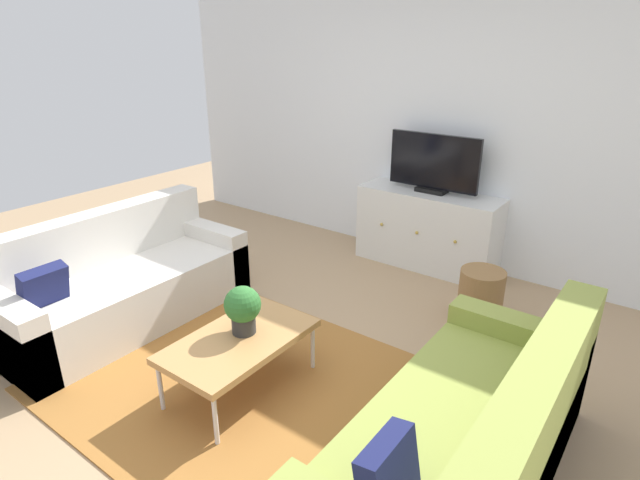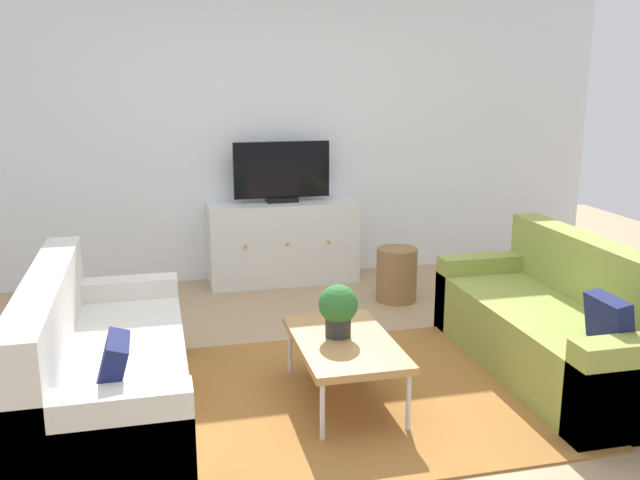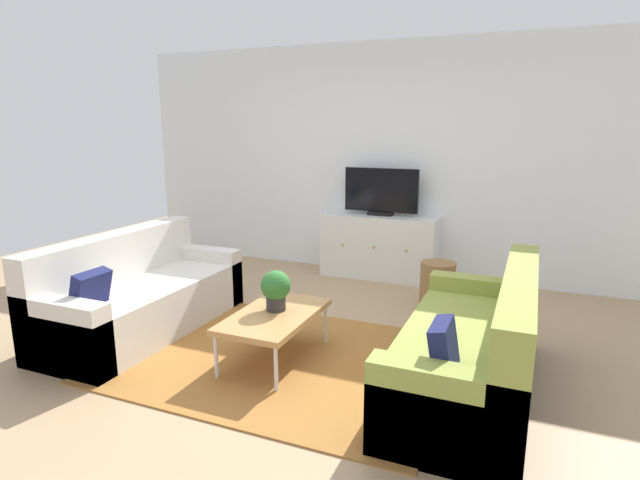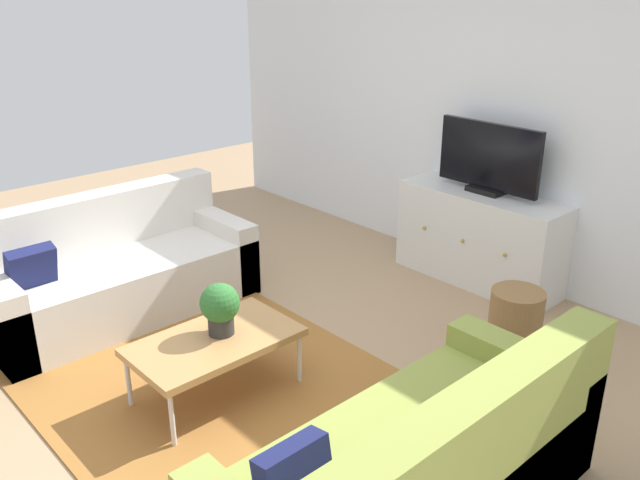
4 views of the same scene
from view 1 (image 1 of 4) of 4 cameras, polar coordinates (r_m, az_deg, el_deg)
The scene contains 10 objects.
ground_plane at distance 3.54m, azimuth -6.01°, elevation -14.86°, with size 10.00×10.00×0.00m, color tan.
wall_back at distance 5.07m, azimuth 13.56°, elevation 12.62°, with size 6.40×0.12×2.70m, color white.
area_rug at distance 3.46m, azimuth -7.75°, elevation -15.92°, with size 2.50×1.90×0.01m, color #9E662D.
couch_left_side at distance 4.33m, azimuth -21.40°, elevation -4.75°, with size 0.80×1.89×0.84m.
couch_right_side at distance 2.73m, azimuth 16.73°, elevation -21.37°, with size 0.80×1.89×0.84m.
coffee_table at distance 3.27m, azimuth -8.94°, elevation -11.10°, with size 0.55×0.95×0.38m.
potted_plant at distance 3.22m, azimuth -8.59°, elevation -7.46°, with size 0.23×0.23×0.31m.
tv_console at distance 5.04m, azimuth 11.84°, elevation 1.16°, with size 1.34×0.47×0.74m.
flat_screen_tv at distance 4.88m, azimuth 12.52°, elevation 8.26°, with size 0.86×0.16×0.54m.
wicker_basket at distance 4.17m, azimuth 17.39°, elevation -6.12°, with size 0.34×0.34×0.45m, color olive.
Camera 1 is at (1.97, -2.06, 2.11)m, focal length 28.80 mm.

